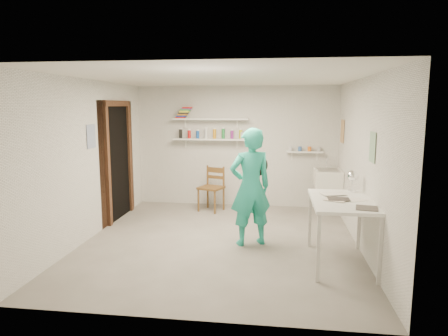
# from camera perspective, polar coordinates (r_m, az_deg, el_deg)

# --- Properties ---
(floor) EXTENTS (4.00, 4.50, 0.02)m
(floor) POSITION_cam_1_polar(r_m,az_deg,el_deg) (6.09, -0.50, -10.49)
(floor) COLOR slate
(floor) RESTS_ON ground
(ceiling) EXTENTS (4.00, 4.50, 0.02)m
(ceiling) POSITION_cam_1_polar(r_m,az_deg,el_deg) (5.76, -0.53, 12.87)
(ceiling) COLOR silver
(ceiling) RESTS_ON wall_back
(wall_back) EXTENTS (4.00, 0.02, 2.40)m
(wall_back) POSITION_cam_1_polar(r_m,az_deg,el_deg) (8.03, 1.74, 3.09)
(wall_back) COLOR silver
(wall_back) RESTS_ON ground
(wall_front) EXTENTS (4.00, 0.02, 2.40)m
(wall_front) POSITION_cam_1_polar(r_m,az_deg,el_deg) (3.61, -5.54, -4.12)
(wall_front) COLOR silver
(wall_front) RESTS_ON ground
(wall_left) EXTENTS (0.02, 4.50, 2.40)m
(wall_left) POSITION_cam_1_polar(r_m,az_deg,el_deg) (6.39, -18.66, 1.14)
(wall_left) COLOR silver
(wall_left) RESTS_ON ground
(wall_right) EXTENTS (0.02, 4.50, 2.40)m
(wall_right) POSITION_cam_1_polar(r_m,az_deg,el_deg) (5.87, 19.31, 0.45)
(wall_right) COLOR silver
(wall_right) RESTS_ON ground
(doorway_recess) EXTENTS (0.02, 0.90, 2.00)m
(doorway_recess) POSITION_cam_1_polar(r_m,az_deg,el_deg) (7.36, -14.86, 0.70)
(doorway_recess) COLOR black
(doorway_recess) RESTS_ON wall_left
(corridor_box) EXTENTS (1.40, 1.50, 2.10)m
(corridor_box) POSITION_cam_1_polar(r_m,az_deg,el_deg) (7.65, -19.80, 1.15)
(corridor_box) COLOR brown
(corridor_box) RESTS_ON ground
(door_lintel) EXTENTS (0.06, 1.05, 0.10)m
(door_lintel) POSITION_cam_1_polar(r_m,az_deg,el_deg) (7.28, -15.05, 8.90)
(door_lintel) COLOR brown
(door_lintel) RESTS_ON wall_left
(door_jamb_near) EXTENTS (0.06, 0.10, 2.00)m
(door_jamb_near) POSITION_cam_1_polar(r_m,az_deg,el_deg) (6.90, -16.28, 0.11)
(door_jamb_near) COLOR brown
(door_jamb_near) RESTS_ON ground
(door_jamb_far) EXTENTS (0.06, 0.10, 2.00)m
(door_jamb_far) POSITION_cam_1_polar(r_m,az_deg,el_deg) (7.81, -13.34, 1.22)
(door_jamb_far) COLOR brown
(door_jamb_far) RESTS_ON ground
(shelf_lower) EXTENTS (1.50, 0.22, 0.03)m
(shelf_lower) POSITION_cam_1_polar(r_m,az_deg,el_deg) (7.95, -1.95, 4.12)
(shelf_lower) COLOR white
(shelf_lower) RESTS_ON wall_back
(shelf_upper) EXTENTS (1.50, 0.22, 0.03)m
(shelf_upper) POSITION_cam_1_polar(r_m,az_deg,el_deg) (7.93, -1.96, 7.01)
(shelf_upper) COLOR white
(shelf_upper) RESTS_ON wall_back
(ledge_shelf) EXTENTS (0.70, 0.14, 0.03)m
(ledge_shelf) POSITION_cam_1_polar(r_m,az_deg,el_deg) (7.92, 11.43, 2.27)
(ledge_shelf) COLOR white
(ledge_shelf) RESTS_ON wall_back
(poster_left) EXTENTS (0.01, 0.28, 0.36)m
(poster_left) POSITION_cam_1_polar(r_m,az_deg,el_deg) (6.39, -18.44, 4.31)
(poster_left) COLOR #334C7F
(poster_left) RESTS_ON wall_left
(poster_right_a) EXTENTS (0.01, 0.34, 0.42)m
(poster_right_a) POSITION_cam_1_polar(r_m,az_deg,el_deg) (7.59, 16.55, 5.05)
(poster_right_a) COLOR #995933
(poster_right_a) RESTS_ON wall_right
(poster_right_b) EXTENTS (0.01, 0.30, 0.38)m
(poster_right_b) POSITION_cam_1_polar(r_m,az_deg,el_deg) (5.30, 20.44, 2.80)
(poster_right_b) COLOR #3F724C
(poster_right_b) RESTS_ON wall_right
(belfast_sink) EXTENTS (0.48, 0.60, 0.30)m
(belfast_sink) POSITION_cam_1_polar(r_m,az_deg,el_deg) (7.56, 14.60, -1.38)
(belfast_sink) COLOR white
(belfast_sink) RESTS_ON wall_right
(man) EXTENTS (0.73, 0.63, 1.71)m
(man) POSITION_cam_1_polar(r_m,az_deg,el_deg) (5.75, 3.80, -2.74)
(man) COLOR #24B69B
(man) RESTS_ON ground
(wall_clock) EXTENTS (0.29, 0.16, 0.31)m
(wall_clock) POSITION_cam_1_polar(r_m,az_deg,el_deg) (5.89, 4.83, 0.34)
(wall_clock) COLOR beige
(wall_clock) RESTS_ON man
(wooden_chair) EXTENTS (0.54, 0.53, 0.91)m
(wooden_chair) POSITION_cam_1_polar(r_m,az_deg,el_deg) (7.66, -1.86, -2.84)
(wooden_chair) COLOR brown
(wooden_chair) RESTS_ON ground
(work_table) EXTENTS (0.76, 1.26, 0.84)m
(work_table) POSITION_cam_1_polar(r_m,az_deg,el_deg) (5.36, 16.35, -8.75)
(work_table) COLOR white
(work_table) RESTS_ON ground
(desk_lamp) EXTENTS (0.16, 0.16, 0.16)m
(desk_lamp) POSITION_cam_1_polar(r_m,az_deg,el_deg) (5.73, 17.93, -1.08)
(desk_lamp) COLOR white
(desk_lamp) RESTS_ON work_table
(spray_cans) EXTENTS (1.29, 0.06, 0.17)m
(spray_cans) POSITION_cam_1_polar(r_m,az_deg,el_deg) (7.94, -1.95, 4.84)
(spray_cans) COLOR black
(spray_cans) RESTS_ON shelf_lower
(book_stack) EXTENTS (0.32, 0.14, 0.22)m
(book_stack) POSITION_cam_1_polar(r_m,az_deg,el_deg) (8.03, -5.74, 7.90)
(book_stack) COLOR red
(book_stack) RESTS_ON shelf_upper
(ledge_pots) EXTENTS (0.48, 0.07, 0.09)m
(ledge_pots) POSITION_cam_1_polar(r_m,az_deg,el_deg) (7.92, 11.45, 2.70)
(ledge_pots) COLOR silver
(ledge_pots) RESTS_ON ledge_shelf
(papers) EXTENTS (0.30, 0.22, 0.02)m
(papers) POSITION_cam_1_polar(r_m,az_deg,el_deg) (5.24, 16.55, -4.25)
(papers) COLOR silver
(papers) RESTS_ON work_table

